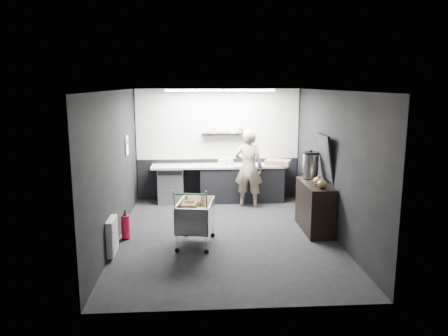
{
  "coord_description": "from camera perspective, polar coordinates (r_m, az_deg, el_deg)",
  "views": [
    {
      "loc": [
        -0.55,
        -7.84,
        2.82
      ],
      "look_at": [
        -0.01,
        0.4,
        1.22
      ],
      "focal_mm": 35.0,
      "sensor_mm": 36.0,
      "label": 1
    }
  ],
  "objects": [
    {
      "name": "floating_shelf",
      "position": [
        10.55,
        0.33,
        4.45
      ],
      "size": [
        1.2,
        0.22,
        0.04
      ],
      "primitive_type": "cube",
      "color": "black",
      "rests_on": "wall_back"
    },
    {
      "name": "ceiling",
      "position": [
        7.86,
        0.23,
        10.1
      ],
      "size": [
        5.5,
        5.5,
        0.0
      ],
      "primitive_type": "plane",
      "rotation": [
        3.14,
        0.0,
        0.0
      ],
      "color": "white",
      "rests_on": "wall_back"
    },
    {
      "name": "floor",
      "position": [
        8.35,
        0.22,
        -8.76
      ],
      "size": [
        5.5,
        5.5,
        0.0
      ],
      "primitive_type": "plane",
      "color": "black",
      "rests_on": "ground"
    },
    {
      "name": "dado_panel",
      "position": [
        10.84,
        -0.78,
        -1.38
      ],
      "size": [
        3.95,
        0.02,
        1.0
      ],
      "primitive_type": "cube",
      "color": "black",
      "rests_on": "wall_back"
    },
    {
      "name": "pink_tub",
      "position": [
        10.45,
        0.74,
        0.91
      ],
      "size": [
        0.18,
        0.18,
        0.18
      ],
      "primitive_type": "cylinder",
      "color": "silver",
      "rests_on": "prep_counter"
    },
    {
      "name": "wall_front",
      "position": [
        5.33,
        2.28,
        -5.07
      ],
      "size": [
        5.5,
        0.0,
        5.5
      ],
      "primitive_type": "plane",
      "rotation": [
        -1.57,
        0.0,
        0.0
      ],
      "color": "black",
      "rests_on": "floor"
    },
    {
      "name": "kitchen_wall_panel",
      "position": [
        10.63,
        -0.79,
        5.74
      ],
      "size": [
        3.95,
        0.02,
        1.7
      ],
      "primitive_type": "cube",
      "color": "beige",
      "rests_on": "wall_back"
    },
    {
      "name": "wall_back",
      "position": [
        10.71,
        -0.79,
        3.09
      ],
      "size": [
        5.5,
        0.0,
        5.5
      ],
      "primitive_type": "plane",
      "rotation": [
        1.57,
        0.0,
        0.0
      ],
      "color": "black",
      "rests_on": "floor"
    },
    {
      "name": "radiator",
      "position": [
        7.5,
        -14.41,
        -8.62
      ],
      "size": [
        0.1,
        0.5,
        0.6
      ],
      "primitive_type": "cube",
      "color": "silver",
      "rests_on": "wall_left"
    },
    {
      "name": "poster",
      "position": [
        9.34,
        -12.56,
        2.9
      ],
      "size": [
        0.02,
        0.3,
        0.4
      ],
      "primitive_type": "cube",
      "color": "white",
      "rests_on": "wall_left"
    },
    {
      "name": "prep_counter",
      "position": [
        10.55,
        0.05,
        -1.96
      ],
      "size": [
        3.2,
        0.61,
        0.9
      ],
      "color": "black",
      "rests_on": "floor"
    },
    {
      "name": "fire_extinguisher",
      "position": [
        8.28,
        -12.73,
        -7.35
      ],
      "size": [
        0.16,
        0.16,
        0.53
      ],
      "color": "red",
      "rests_on": "floor"
    },
    {
      "name": "person",
      "position": [
        10.07,
        3.23,
        -0.03
      ],
      "size": [
        0.75,
        0.6,
        1.8
      ],
      "primitive_type": "imported",
      "rotation": [
        0.0,
        0.0,
        2.85
      ],
      "color": "beige",
      "rests_on": "floor"
    },
    {
      "name": "wall_right",
      "position": [
        8.37,
        14.01,
        0.53
      ],
      "size": [
        0.0,
        5.5,
        5.5
      ],
      "primitive_type": "plane",
      "rotation": [
        1.57,
        0.0,
        -1.57
      ],
      "color": "black",
      "rests_on": "floor"
    },
    {
      "name": "sideboard",
      "position": [
        8.67,
        11.82,
        -4.14
      ],
      "size": [
        0.54,
        1.25,
        1.88
      ],
      "color": "black",
      "rests_on": "floor"
    },
    {
      "name": "shopping_cart",
      "position": [
        7.74,
        -3.77,
        -6.43
      ],
      "size": [
        0.73,
        1.06,
        1.07
      ],
      "color": "silver",
      "rests_on": "floor"
    },
    {
      "name": "ceiling_strip",
      "position": [
        9.71,
        -0.53,
        10.09
      ],
      "size": [
        2.4,
        0.2,
        0.04
      ],
      "primitive_type": "cube",
      "color": "white",
      "rests_on": "ceiling"
    },
    {
      "name": "cardboard_box",
      "position": [
        10.56,
        7.04,
        0.74
      ],
      "size": [
        0.69,
        0.61,
        0.11
      ],
      "primitive_type": "cube",
      "rotation": [
        0.0,
        0.0,
        -0.36
      ],
      "color": "#9E7A54",
      "rests_on": "prep_counter"
    },
    {
      "name": "wall_left",
      "position": [
        8.11,
        -14.02,
        0.2
      ],
      "size": [
        0.0,
        5.5,
        5.5
      ],
      "primitive_type": "plane",
      "rotation": [
        1.57,
        0.0,
        1.57
      ],
      "color": "black",
      "rests_on": "floor"
    },
    {
      "name": "poster_red_band",
      "position": [
        9.33,
        -12.55,
        3.32
      ],
      "size": [
        0.02,
        0.22,
        0.1
      ],
      "primitive_type": "cube",
      "color": "red",
      "rests_on": "poster"
    },
    {
      "name": "white_container",
      "position": [
        10.39,
        -0.25,
        0.75
      ],
      "size": [
        0.2,
        0.17,
        0.15
      ],
      "primitive_type": "cube",
      "rotation": [
        0.0,
        0.0,
        -0.29
      ],
      "color": "silver",
      "rests_on": "prep_counter"
    },
    {
      "name": "wall_clock",
      "position": [
        10.76,
        6.73,
        7.33
      ],
      "size": [
        0.2,
        0.03,
        0.2
      ],
      "primitive_type": "cylinder",
      "rotation": [
        1.57,
        0.0,
        0.0
      ],
      "color": "silver",
      "rests_on": "wall_back"
    }
  ]
}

